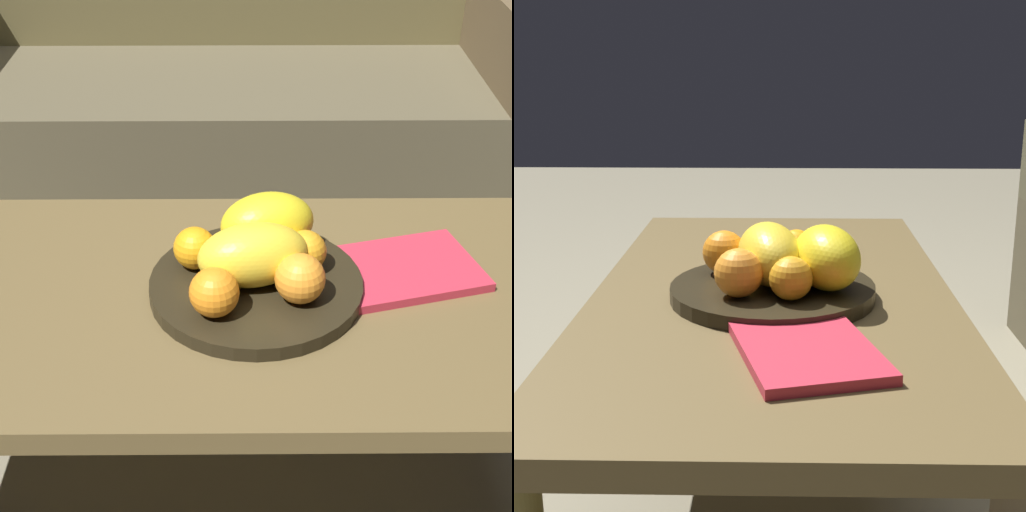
# 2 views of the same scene
# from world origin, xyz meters

# --- Properties ---
(ground_plane) EXTENTS (8.00, 8.00, 0.00)m
(ground_plane) POSITION_xyz_m (0.00, 0.00, 0.00)
(ground_plane) COLOR #79725C
(coffee_table) EXTENTS (1.17, 0.63, 0.40)m
(coffee_table) POSITION_xyz_m (0.00, 0.00, 0.36)
(coffee_table) COLOR brown
(coffee_table) RESTS_ON ground_plane
(fruit_bowl) EXTENTS (0.35, 0.35, 0.03)m
(fruit_bowl) POSITION_xyz_m (0.05, -0.00, 0.41)
(fruit_bowl) COLOR black
(fruit_bowl) RESTS_ON coffee_table
(melon_large_front) EXTENTS (0.20, 0.14, 0.11)m
(melon_large_front) POSITION_xyz_m (0.04, -0.01, 0.48)
(melon_large_front) COLOR yellow
(melon_large_front) RESTS_ON fruit_bowl
(melon_smaller_beside) EXTENTS (0.18, 0.14, 0.11)m
(melon_smaller_beside) POSITION_xyz_m (0.07, 0.09, 0.48)
(melon_smaller_beside) COLOR yellow
(melon_smaller_beside) RESTS_ON fruit_bowl
(orange_front) EXTENTS (0.08, 0.08, 0.08)m
(orange_front) POSITION_xyz_m (-0.02, -0.09, 0.46)
(orange_front) COLOR orange
(orange_front) RESTS_ON fruit_bowl
(orange_left) EXTENTS (0.07, 0.07, 0.07)m
(orange_left) POSITION_xyz_m (0.13, 0.03, 0.46)
(orange_left) COLOR orange
(orange_left) RESTS_ON fruit_bowl
(orange_right) EXTENTS (0.08, 0.08, 0.08)m
(orange_right) POSITION_xyz_m (0.12, -0.05, 0.46)
(orange_right) COLOR orange
(orange_right) RESTS_ON fruit_bowl
(orange_back) EXTENTS (0.07, 0.07, 0.07)m
(orange_back) POSITION_xyz_m (-0.05, 0.04, 0.46)
(orange_back) COLOR orange
(orange_back) RESTS_ON fruit_bowl
(banana_bunch) EXTENTS (0.16, 0.16, 0.06)m
(banana_bunch) POSITION_xyz_m (0.03, 0.03, 0.45)
(banana_bunch) COLOR yellow
(banana_bunch) RESTS_ON fruit_bowl
(magazine) EXTENTS (0.29, 0.24, 0.02)m
(magazine) POSITION_xyz_m (0.30, 0.05, 0.41)
(magazine) COLOR #BF2B3D
(magazine) RESTS_ON coffee_table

